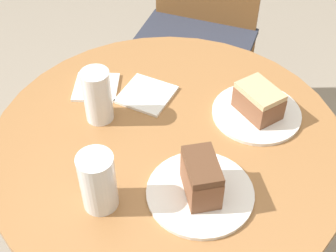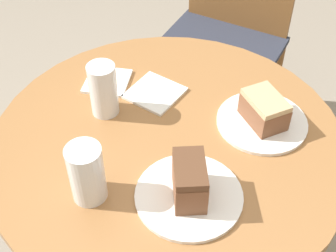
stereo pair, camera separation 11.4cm
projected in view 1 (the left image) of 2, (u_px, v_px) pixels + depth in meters
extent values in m
cylinder|color=#9E6B3D|center=(168.00, 221.00, 1.43)|extent=(0.09, 0.09, 0.68)
cylinder|color=#9E6B3D|center=(168.00, 141.00, 1.18)|extent=(0.90, 0.90, 0.03)
cylinder|color=brown|center=(127.00, 107.00, 2.01)|extent=(0.04, 0.04, 0.45)
cylinder|color=brown|center=(224.00, 132.00, 1.91)|extent=(0.04, 0.04, 0.45)
cylinder|color=brown|center=(159.00, 57.00, 2.27)|extent=(0.04, 0.04, 0.45)
cylinder|color=brown|center=(246.00, 77.00, 2.16)|extent=(0.04, 0.04, 0.45)
cube|color=#2D3342|center=(191.00, 47.00, 1.92)|extent=(0.53, 0.49, 0.03)
cylinder|color=white|center=(256.00, 113.00, 1.23)|extent=(0.23, 0.23, 0.01)
cylinder|color=white|center=(200.00, 193.00, 1.04)|extent=(0.24, 0.24, 0.01)
cube|color=brown|center=(258.00, 103.00, 1.20)|extent=(0.14, 0.14, 0.06)
cube|color=tan|center=(260.00, 91.00, 1.18)|extent=(0.14, 0.14, 0.02)
cube|color=brown|center=(201.00, 180.00, 1.01)|extent=(0.11, 0.13, 0.08)
cube|color=brown|center=(202.00, 166.00, 0.98)|extent=(0.10, 0.13, 0.02)
cylinder|color=silver|center=(99.00, 190.00, 1.00)|extent=(0.07, 0.07, 0.09)
cylinder|color=white|center=(98.00, 182.00, 0.98)|extent=(0.08, 0.08, 0.15)
cylinder|color=silver|center=(99.00, 105.00, 1.20)|extent=(0.06, 0.06, 0.08)
cylinder|color=white|center=(97.00, 96.00, 1.17)|extent=(0.07, 0.07, 0.15)
cube|color=white|center=(146.00, 94.00, 1.28)|extent=(0.16, 0.16, 0.01)
cube|color=white|center=(96.00, 87.00, 1.31)|extent=(0.14, 0.14, 0.01)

